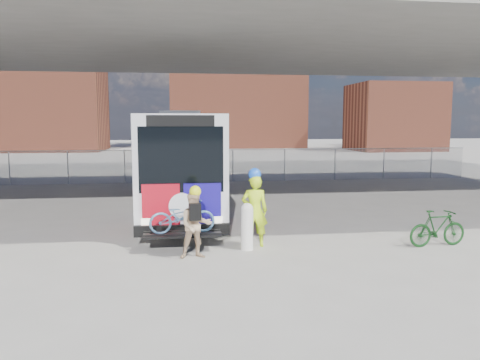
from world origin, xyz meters
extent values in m
plane|color=#9E9991|center=(0.00, 0.00, 0.00)|extent=(160.00, 160.00, 0.00)
cube|color=silver|center=(-2.00, 4.24, 1.95)|extent=(2.55, 12.00, 3.20)
cube|color=black|center=(-2.00, 4.74, 2.59)|extent=(2.61, 11.00, 1.28)
cube|color=black|center=(-2.00, -1.71, 2.33)|extent=(2.24, 0.12, 1.76)
cube|color=black|center=(-2.00, -1.71, 3.36)|extent=(1.78, 0.12, 0.30)
cube|color=black|center=(-2.00, -1.81, 0.45)|extent=(2.55, 0.20, 0.30)
cube|color=#AB0D1B|center=(-2.55, -1.78, 1.10)|extent=(1.00, 0.08, 1.20)
cube|color=navy|center=(-1.45, -1.78, 1.10)|extent=(1.00, 0.08, 1.20)
cylinder|color=silver|center=(-2.00, -1.80, 1.10)|extent=(0.70, 0.06, 0.70)
cube|color=gray|center=(-2.00, 4.24, 3.62)|extent=(1.28, 7.20, 0.14)
cube|color=black|center=(-2.00, -2.31, 0.45)|extent=(2.00, 0.70, 0.06)
cylinder|color=black|center=(-3.15, -0.16, 0.50)|extent=(0.30, 1.00, 1.00)
cylinder|color=black|center=(-0.85, -0.16, 0.50)|extent=(0.30, 1.00, 1.00)
cylinder|color=black|center=(-3.15, 8.44, 0.50)|extent=(0.30, 1.00, 1.00)
cylinder|color=black|center=(-0.85, 8.44, 0.50)|extent=(0.30, 1.00, 1.00)
cube|color=#AB0D1B|center=(-3.30, 0.44, 1.30)|extent=(0.06, 2.60, 1.70)
cube|color=navy|center=(-3.30, 2.04, 1.30)|extent=(0.06, 1.40, 1.70)
cube|color=#AB0D1B|center=(-0.70, 0.44, 1.30)|extent=(0.06, 2.60, 1.70)
cube|color=navy|center=(-0.70, 2.04, 1.30)|extent=(0.06, 1.40, 1.70)
imported|color=teal|center=(-2.00, -2.31, 0.92)|extent=(1.75, 0.79, 0.89)
cube|color=#605E59|center=(0.00, 4.00, 6.75)|extent=(40.00, 16.00, 1.50)
cube|color=#605E59|center=(0.00, 4.00, 7.55)|extent=(40.00, 0.60, 0.80)
cylinder|color=gray|center=(-8.00, 12.00, 0.90)|extent=(0.06, 0.06, 1.80)
cylinder|color=gray|center=(-4.00, 12.00, 0.90)|extent=(0.06, 0.06, 1.80)
cylinder|color=gray|center=(0.00, 12.00, 0.90)|extent=(0.06, 0.06, 1.80)
cylinder|color=gray|center=(4.00, 12.00, 0.90)|extent=(0.06, 0.06, 1.80)
cylinder|color=gray|center=(8.00, 12.00, 0.90)|extent=(0.06, 0.06, 1.80)
cylinder|color=gray|center=(12.00, 12.00, 0.90)|extent=(0.06, 0.06, 1.80)
plane|color=gray|center=(0.00, 12.00, 0.90)|extent=(30.00, 0.00, 30.00)
cube|color=gray|center=(0.00, 12.00, 1.82)|extent=(30.00, 0.05, 0.04)
cube|color=brown|center=(-18.00, 45.00, 5.00)|extent=(14.00, 10.00, 10.00)
cube|color=brown|center=(6.00, 52.00, 6.00)|extent=(18.00, 12.00, 12.00)
cube|color=brown|center=(24.00, 40.00, 4.00)|extent=(10.00, 8.00, 8.00)
cylinder|color=brown|center=(14.00, 55.00, 12.50)|extent=(2.20, 2.20, 25.00)
cylinder|color=silver|center=(-0.32, -2.37, 0.54)|extent=(0.32, 0.32, 1.08)
sphere|color=silver|center=(-0.32, -2.37, 1.08)|extent=(0.32, 0.32, 0.32)
imported|color=#C1EE19|center=(-0.07, -2.06, 0.97)|extent=(0.74, 0.51, 1.93)
sphere|color=blue|center=(-0.07, -2.06, 1.95)|extent=(0.33, 0.33, 0.33)
imported|color=tan|center=(-1.68, -2.97, 0.82)|extent=(0.86, 0.71, 1.64)
sphere|color=#EBF419|center=(-1.68, -2.97, 1.66)|extent=(0.28, 0.28, 0.28)
cube|color=black|center=(-1.70, -3.17, 1.19)|extent=(0.30, 0.19, 0.40)
imported|color=#133D16|center=(4.79, -2.73, 0.50)|extent=(1.69, 0.62, 1.00)
camera|label=1|loc=(-2.09, -14.19, 3.30)|focal=35.00mm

